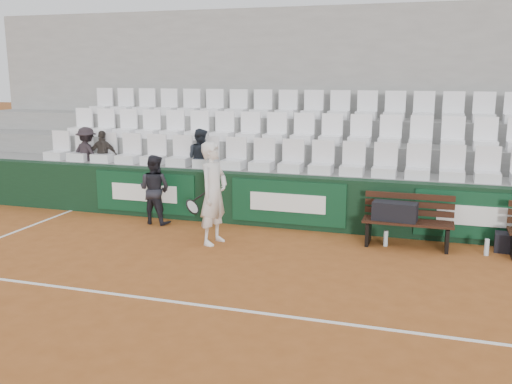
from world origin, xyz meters
The scene contains 20 objects.
ground centered at (0.00, 0.00, 0.00)m, with size 80.00×80.00×0.00m, color #9B5223.
court_baseline centered at (0.00, 0.00, 0.00)m, with size 18.00×0.06×0.01m, color white.
back_barrier centered at (0.07, 3.99, 0.50)m, with size 18.00×0.34×1.00m.
grandstand_tier_front centered at (0.00, 4.62, 0.50)m, with size 18.00×0.95×1.00m, color gray.
grandstand_tier_mid centered at (0.00, 5.58, 0.72)m, with size 18.00×0.95×1.45m, color gray.
grandstand_tier_back centered at (0.00, 6.53, 0.95)m, with size 18.00×0.95×1.90m, color gray.
grandstand_rear_wall centered at (0.00, 7.15, 2.20)m, with size 18.00×0.30×4.40m, color gray.
seat_row_front centered at (0.00, 4.45, 1.31)m, with size 11.90×0.44×0.63m, color silver.
seat_row_mid centered at (0.00, 5.40, 1.77)m, with size 11.90×0.44×0.63m, color white.
seat_row_back centered at (0.00, 6.35, 2.21)m, with size 11.90×0.44×0.63m, color silver.
bench_left centered at (2.01, 3.38, 0.23)m, with size 1.50×0.56×0.45m, color #32180F.
sports_bag_left centered at (1.79, 3.36, 0.61)m, with size 0.74×0.32×0.32m, color black.
sports_bag_ground centered at (3.68, 3.58, 0.16)m, with size 0.52×0.31×0.31m, color black.
water_bottle_near centered at (1.67, 3.30, 0.14)m, with size 0.08×0.08×0.27m, color #B1C3C8.
water_bottle_far centered at (3.28, 3.28, 0.14)m, with size 0.08×0.08×0.27m, color silver.
tennis_player centered at (-1.20, 2.58, 0.89)m, with size 0.77×0.72×1.77m.
ball_kid centered at (-2.79, 3.48, 0.68)m, with size 0.66×0.51×1.36m, color black.
spectator_a centered at (-4.96, 4.50, 1.60)m, with size 0.77×0.44×1.19m, color black.
spectator_b centered at (-4.55, 4.50, 1.56)m, with size 0.66×0.27×1.12m, color #312B27.
spectator_c centered at (-2.24, 4.50, 1.62)m, with size 0.60×0.47×1.24m, color black.
Camera 1 is at (2.35, -6.30, 2.93)m, focal length 40.00 mm.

